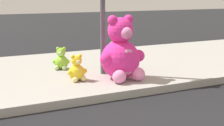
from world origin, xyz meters
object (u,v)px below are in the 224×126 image
(plush_pink_large, at_px, (121,54))
(plush_yellow, at_px, (77,70))
(plush_brown, at_px, (115,57))
(plush_lime, at_px, (61,60))

(plush_pink_large, xyz_separation_m, plush_yellow, (-0.86, 0.27, -0.31))
(plush_yellow, distance_m, plush_brown, 1.39)
(plush_lime, relative_size, plush_brown, 0.81)
(plush_pink_large, height_order, plush_brown, plush_pink_large)
(plush_lime, xyz_separation_m, plush_yellow, (-0.04, -1.14, 0.01))
(plush_lime, height_order, plush_brown, plush_brown)
(plush_brown, bearing_deg, plush_pink_large, -109.06)
(plush_lime, bearing_deg, plush_yellow, -91.98)
(plush_pink_large, bearing_deg, plush_yellow, 162.28)
(plush_lime, bearing_deg, plush_pink_large, -59.95)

